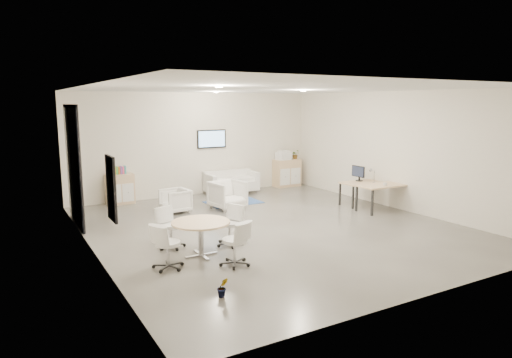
{
  "coord_description": "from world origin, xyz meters",
  "views": [
    {
      "loc": [
        -5.5,
        -8.85,
        2.88
      ],
      "look_at": [
        -0.2,
        0.4,
        1.1
      ],
      "focal_mm": 32.0,
      "sensor_mm": 36.0,
      "label": 1
    }
  ],
  "objects": [
    {
      "name": "armchair_left",
      "position": [
        -1.48,
        2.48,
        0.35
      ],
      "size": [
        0.69,
        0.73,
        0.7
      ],
      "primitive_type": "imported",
      "rotation": [
        0.0,
        0.0,
        -1.48
      ],
      "color": "silver",
      "rests_on": "room_shell"
    },
    {
      "name": "meeting_chairs",
      "position": [
        -2.26,
        -1.1,
        0.41
      ],
      "size": [
        2.29,
        2.29,
        0.82
      ],
      "color": "white",
      "rests_on": "room_shell"
    },
    {
      "name": "cup",
      "position": [
        3.35,
        -0.27,
        0.77
      ],
      "size": [
        0.12,
        0.1,
        0.11
      ],
      "primitive_type": "imported",
      "rotation": [
        0.0,
        0.0,
        -0.17
      ],
      "color": "white",
      "rests_on": "desk_front"
    },
    {
      "name": "round_table",
      "position": [
        -2.26,
        -1.1,
        0.59
      ],
      "size": [
        1.11,
        1.11,
        0.67
      ],
      "color": "#D4B280",
      "rests_on": "room_shell"
    },
    {
      "name": "blue_rug",
      "position": [
        0.42,
        2.82,
        0.01
      ],
      "size": [
        1.54,
        1.03,
        0.01
      ],
      "primitive_type": "cube",
      "rotation": [
        0.0,
        0.0,
        0.0
      ],
      "color": "#2B4F84",
      "rests_on": "room_shell"
    },
    {
      "name": "plant_cabinet",
      "position": [
        3.61,
        4.27,
        1.06
      ],
      "size": [
        0.33,
        0.36,
        0.25
      ],
      "primitive_type": "imported",
      "rotation": [
        0.0,
        0.0,
        0.18
      ],
      "color": "#3F7F3F",
      "rests_on": "sideboard_right"
    },
    {
      "name": "books",
      "position": [
        -2.53,
        4.28,
        0.98
      ],
      "size": [
        0.45,
        0.14,
        0.22
      ],
      "color": "red",
      "rests_on": "sideboard_left"
    },
    {
      "name": "loveseat",
      "position": [
        0.98,
        4.08,
        0.34
      ],
      "size": [
        1.67,
        0.86,
        0.62
      ],
      "rotation": [
        0.0,
        0.0,
        -0.02
      ],
      "color": "silver",
      "rests_on": "room_shell"
    },
    {
      "name": "artwork",
      "position": [
        -3.97,
        -1.6,
        1.55
      ],
      "size": [
        0.05,
        0.54,
        1.04
      ],
      "color": "black",
      "rests_on": "room_shell"
    },
    {
      "name": "room_shell",
      "position": [
        0.0,
        0.0,
        1.6
      ],
      "size": [
        9.6,
        10.6,
        4.8
      ],
      "color": "#4D4A46",
      "rests_on": "ground"
    },
    {
      "name": "glass_door",
      "position": [
        -3.95,
        2.51,
        1.5
      ],
      "size": [
        0.09,
        1.9,
        2.85
      ],
      "color": "black",
      "rests_on": "room_shell"
    },
    {
      "name": "ceiling_spots",
      "position": [
        -0.2,
        0.83,
        3.18
      ],
      "size": [
        3.14,
        4.14,
        0.03
      ],
      "color": "#FFEAC6",
      "rests_on": "room_shell"
    },
    {
      "name": "desk_front",
      "position": [
        3.43,
        -0.1,
        0.64
      ],
      "size": [
        1.39,
        0.72,
        0.72
      ],
      "rotation": [
        0.0,
        0.0,
        -0.02
      ],
      "color": "#D4B280",
      "rests_on": "room_shell"
    },
    {
      "name": "sideboard_right",
      "position": [
        3.25,
        4.25,
        0.47
      ],
      "size": [
        0.94,
        0.46,
        0.94
      ],
      "color": "#D4B280",
      "rests_on": "room_shell"
    },
    {
      "name": "desk_rear",
      "position": [
        3.5,
        0.73,
        0.6
      ],
      "size": [
        1.28,
        0.64,
        0.67
      ],
      "rotation": [
        0.0,
        0.0,
        0.0
      ],
      "color": "#D4B280",
      "rests_on": "room_shell"
    },
    {
      "name": "monitor",
      "position": [
        3.46,
        0.88,
        0.9
      ],
      "size": [
        0.2,
        0.5,
        0.44
      ],
      "color": "black",
      "rests_on": "desk_rear"
    },
    {
      "name": "armchair_right",
      "position": [
        -0.07,
        2.21,
        0.42
      ],
      "size": [
        0.94,
        0.9,
        0.85
      ],
      "primitive_type": "imported",
      "rotation": [
        0.0,
        0.0,
        0.17
      ],
      "color": "silver",
      "rests_on": "room_shell"
    },
    {
      "name": "sideboard_left",
      "position": [
        -2.49,
        4.27,
        0.43
      ],
      "size": [
        0.77,
        0.4,
        0.87
      ],
      "color": "#D4B280",
      "rests_on": "room_shell"
    },
    {
      "name": "wall_tv",
      "position": [
        0.5,
        4.46,
        1.75
      ],
      "size": [
        0.98,
        0.06,
        0.58
      ],
      "color": "black",
      "rests_on": "room_shell"
    },
    {
      "name": "printer",
      "position": [
        3.1,
        4.25,
        1.09
      ],
      "size": [
        0.48,
        0.41,
        0.32
      ],
      "rotation": [
        0.0,
        0.0,
        0.07
      ],
      "color": "white",
      "rests_on": "sideboard_right"
    },
    {
      "name": "plant_floor",
      "position": [
        -2.72,
        -2.99,
        0.07
      ],
      "size": [
        0.22,
        0.33,
        0.14
      ],
      "primitive_type": "imported",
      "rotation": [
        0.0,
        0.0,
        -0.16
      ],
      "color": "#3F7F3F",
      "rests_on": "room_shell"
    }
  ]
}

